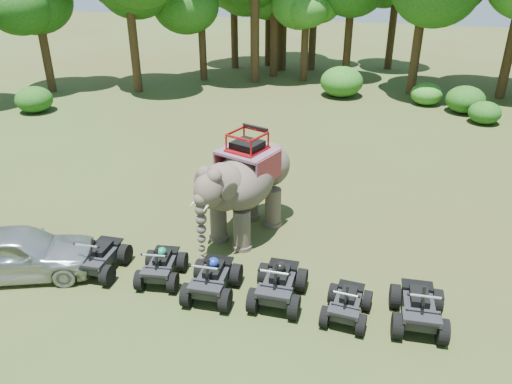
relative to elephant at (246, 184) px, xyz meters
The scene contains 23 objects.
ground 2.65m from the elephant, 74.23° to the right, with size 110.00×110.00×0.00m, color #47381E.
elephant is the anchor object (origin of this frame).
parked_car 7.15m from the elephant, 143.82° to the right, with size 1.80×4.46×1.52m, color #AEB1B5.
atv_0 5.01m from the elephant, 136.09° to the right, with size 1.26×1.73×1.28m, color black, non-canonical shape.
atv_1 3.81m from the elephant, 115.99° to the right, with size 1.18×1.62×1.20m, color black, non-canonical shape.
atv_2 3.68m from the elephant, 88.58° to the right, with size 1.32×1.81×1.34m, color black, non-canonical shape.
atv_3 3.92m from the elephant, 59.51° to the right, with size 1.36×1.86×1.38m, color black, non-canonical shape.
atv_4 5.27m from the elephant, 42.20° to the right, with size 1.14×1.56×1.15m, color black, non-canonical shape.
atv_5 6.51m from the elephant, 29.66° to the right, with size 1.34×1.83×1.36m, color black, non-canonical shape.
tree_0 23.16m from the elephant, 88.69° to the left, with size 6.00×6.00×8.57m, color #195114, non-canonical shape.
tree_1 20.67m from the elephant, 75.32° to the left, with size 6.55×6.55×9.36m, color #195114, non-canonical shape.
tree_23 22.59m from the elephant, 142.25° to the left, with size 5.80×5.80×8.28m, color #195114, non-canonical shape.
tree_24 19.82m from the elephant, 128.57° to the left, with size 6.04×6.04×8.63m, color #195114, non-canonical shape.
tree_25 21.76m from the elephant, 115.26° to the left, with size 5.23×5.23×7.47m, color #195114, non-canonical shape.
tree_26 22.70m from the elephant, 101.95° to the left, with size 6.79×6.79×9.70m, color #195114, non-canonical shape.
tree_27 21.10m from the elephant, 105.43° to the left, with size 7.38×7.38×10.54m, color #195114, non-canonical shape.
tree_30 27.26m from the elephant, 82.84° to the left, with size 5.98×5.98×8.54m, color #195114, non-canonical shape.
tree_31 24.70m from the elephant, 101.45° to the left, with size 6.11×6.11×8.73m, color #195114, non-canonical shape.
tree_33 24.82m from the elephant, 100.52° to the left, with size 5.07×5.07×7.24m, color #195114, non-canonical shape.
tree_34 21.57m from the elephant, 96.08° to the left, with size 5.07×5.07×7.24m, color #195114, non-canonical shape.
tree_35 25.45m from the elephant, 109.14° to the left, with size 5.77×5.77×8.25m, color #195114, non-canonical shape.
tree_38 25.31m from the elephant, 95.43° to the left, with size 6.00×6.00×8.58m, color #195114, non-canonical shape.
tree_39 24.79m from the elephant, 105.42° to the left, with size 6.50×6.50×9.29m, color #195114, non-canonical shape.
Camera 1 is at (3.84, -12.13, 8.80)m, focal length 35.00 mm.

